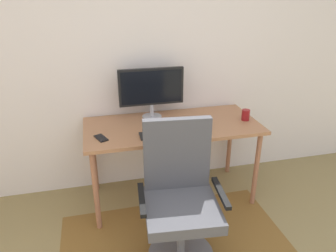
# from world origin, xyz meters

# --- Properties ---
(wall_back) EXTENTS (6.00, 0.10, 2.60)m
(wall_back) POSITION_xyz_m (0.00, 2.20, 1.30)
(wall_back) COLOR white
(wall_back) RESTS_ON ground
(area_rug) EXTENTS (1.78, 1.17, 0.01)m
(area_rug) POSITION_xyz_m (-0.09, 1.10, 0.00)
(area_rug) COLOR brown
(area_rug) RESTS_ON ground
(desk) EXTENTS (1.54, 0.70, 0.76)m
(desk) POSITION_xyz_m (0.04, 1.78, 0.69)
(desk) COLOR #AA714A
(desk) RESTS_ON ground
(monitor) EXTENTS (0.59, 0.18, 0.46)m
(monitor) POSITION_xyz_m (-0.10, 1.99, 1.04)
(monitor) COLOR #B2B2B7
(monitor) RESTS_ON desk
(keyboard) EXTENTS (0.43, 0.13, 0.02)m
(keyboard) POSITION_xyz_m (-0.06, 1.58, 0.77)
(keyboard) COLOR black
(keyboard) RESTS_ON desk
(computer_mouse) EXTENTS (0.06, 0.10, 0.03)m
(computer_mouse) POSITION_xyz_m (0.29, 1.59, 0.78)
(computer_mouse) COLOR black
(computer_mouse) RESTS_ON desk
(coffee_cup) EXTENTS (0.07, 0.07, 0.10)m
(coffee_cup) POSITION_xyz_m (0.72, 1.72, 0.81)
(coffee_cup) COLOR maroon
(coffee_cup) RESTS_ON desk
(cell_phone) EXTENTS (0.11, 0.16, 0.01)m
(cell_phone) POSITION_xyz_m (-0.58, 1.63, 0.77)
(cell_phone) COLOR black
(cell_phone) RESTS_ON desk
(office_chair) EXTENTS (0.62, 0.56, 1.05)m
(office_chair) POSITION_xyz_m (-0.08, 1.07, 0.45)
(office_chair) COLOR slate
(office_chair) RESTS_ON ground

